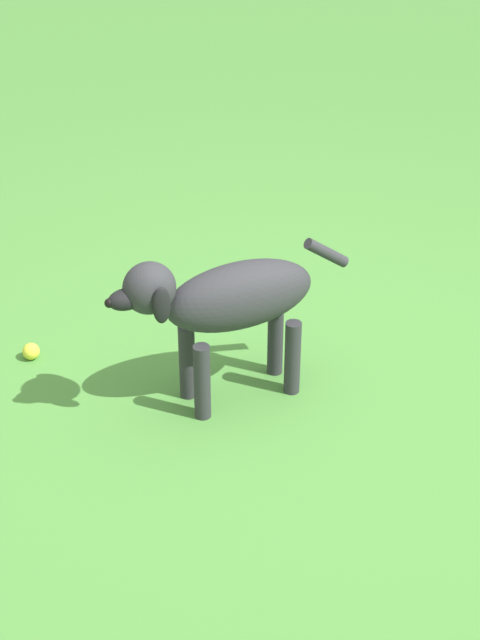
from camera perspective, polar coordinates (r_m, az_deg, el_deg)
ground at (r=3.35m, az=3.35°, el=-5.42°), size 14.00×14.00×0.00m
dog at (r=3.18m, az=-0.86°, el=1.15°), size 0.53×0.78×0.61m
tennis_ball_1 at (r=3.67m, az=-12.66°, el=-1.88°), size 0.07×0.07×0.07m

